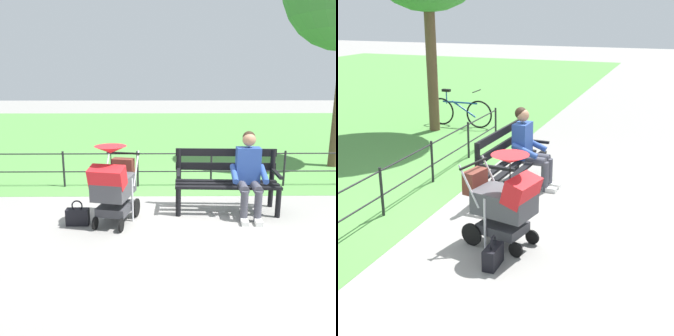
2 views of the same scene
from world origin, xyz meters
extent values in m
plane|color=gray|center=(0.00, 0.00, 0.00)|extent=(60.00, 60.00, 0.00)
cube|color=black|center=(-0.78, -0.18, 0.45)|extent=(1.60, 0.18, 0.04)
cube|color=black|center=(-0.77, 0.00, 0.45)|extent=(1.60, 0.18, 0.04)
cube|color=black|center=(-0.76, 0.18, 0.45)|extent=(1.60, 0.18, 0.04)
cube|color=black|center=(-0.78, -0.28, 0.67)|extent=(1.60, 0.12, 0.12)
cube|color=black|center=(-0.78, -0.28, 0.90)|extent=(1.60, 0.12, 0.12)
cylinder|color=black|center=(-1.51, 0.24, 0.23)|extent=(0.08, 0.08, 0.45)
cylinder|color=black|center=(-1.53, -0.24, 0.47)|extent=(0.08, 0.08, 0.95)
cube|color=black|center=(-1.52, 0.04, 0.63)|extent=(0.08, 0.56, 0.04)
cylinder|color=black|center=(-0.01, 0.16, 0.23)|extent=(0.08, 0.08, 0.45)
cylinder|color=black|center=(-0.03, -0.32, 0.47)|extent=(0.08, 0.08, 0.95)
cube|color=black|center=(-0.02, -0.04, 0.63)|extent=(0.08, 0.56, 0.04)
cylinder|color=#42424C|center=(-1.17, 0.22, 0.47)|extent=(0.16, 0.41, 0.14)
cylinder|color=#42424C|center=(-0.97, 0.21, 0.47)|extent=(0.16, 0.41, 0.14)
cylinder|color=#42424C|center=(-1.16, 0.42, 0.24)|extent=(0.11, 0.11, 0.47)
cylinder|color=#42424C|center=(-0.96, 0.41, 0.24)|extent=(0.11, 0.11, 0.47)
cube|color=silver|center=(-1.15, 0.50, 0.04)|extent=(0.11, 0.22, 0.07)
cube|color=silver|center=(-0.95, 0.49, 0.04)|extent=(0.11, 0.22, 0.07)
cube|color=#284793|center=(-1.08, 0.00, 0.75)|extent=(0.37, 0.24, 0.56)
cylinder|color=#284793|center=(-1.29, 0.13, 0.65)|extent=(0.11, 0.43, 0.23)
cylinder|color=#284793|center=(-0.85, 0.11, 0.65)|extent=(0.11, 0.43, 0.23)
sphere|color=#A37556|center=(-1.08, 0.00, 1.15)|extent=(0.20, 0.20, 0.20)
sphere|color=black|center=(-1.08, -0.03, 1.18)|extent=(0.19, 0.19, 0.19)
cylinder|color=black|center=(0.62, 0.17, 0.14)|extent=(0.09, 0.28, 0.28)
cylinder|color=black|center=(1.07, 0.07, 0.14)|extent=(0.09, 0.28, 0.28)
cylinder|color=black|center=(0.79, 0.75, 0.09)|extent=(0.07, 0.18, 0.18)
cylinder|color=black|center=(1.16, 0.67, 0.09)|extent=(0.07, 0.18, 0.18)
cube|color=#38383D|center=(0.91, 0.41, 0.22)|extent=(0.52, 0.60, 0.12)
cylinder|color=silver|center=(0.67, 0.37, 0.33)|extent=(0.03, 0.03, 0.65)
cylinder|color=silver|center=(1.11, 0.27, 0.33)|extent=(0.03, 0.03, 0.65)
cube|color=#47474C|center=(0.92, 0.43, 0.55)|extent=(0.60, 0.76, 0.28)
cube|color=red|center=(0.97, 0.67, 0.75)|extent=(0.54, 0.40, 0.33)
cylinder|color=black|center=(0.82, 0.01, 0.95)|extent=(0.51, 0.14, 0.03)
cylinder|color=silver|center=(0.62, 0.15, 0.75)|extent=(0.09, 0.30, 0.49)
cylinder|color=silver|center=(1.07, 0.05, 0.75)|extent=(0.09, 0.30, 0.49)
cone|color=red|center=(0.93, 0.51, 1.10)|extent=(0.53, 0.53, 0.10)
cylinder|color=black|center=(0.93, 0.51, 0.92)|extent=(0.01, 0.01, 0.30)
cube|color=brown|center=(0.82, 0.02, 0.73)|extent=(0.35, 0.23, 0.28)
cube|color=black|center=(1.44, 0.50, 0.12)|extent=(0.32, 0.14, 0.24)
torus|color=black|center=(1.44, 0.50, 0.29)|extent=(0.16, 0.02, 0.16)
cylinder|color=black|center=(-3.54, -1.42, 0.35)|extent=(0.04, 0.04, 0.70)
cylinder|color=black|center=(-2.13, -1.42, 0.35)|extent=(0.04, 0.04, 0.70)
cylinder|color=black|center=(-0.71, -1.42, 0.35)|extent=(0.04, 0.04, 0.70)
cylinder|color=black|center=(0.71, -1.42, 0.35)|extent=(0.04, 0.04, 0.70)
cylinder|color=black|center=(0.00, -1.42, 0.65)|extent=(7.09, 0.02, 0.02)
cylinder|color=black|center=(0.00, -1.42, 0.30)|extent=(7.09, 0.02, 0.02)
cylinder|color=brown|center=(-3.85, -3.07, 1.53)|extent=(0.24, 0.24, 3.06)
torus|color=black|center=(-4.39, -2.17, 0.33)|extent=(0.05, 0.66, 0.66)
torus|color=black|center=(-4.40, -3.17, 0.33)|extent=(0.05, 0.66, 0.66)
cylinder|color=#1E4C8C|center=(-4.40, -2.67, 0.58)|extent=(0.05, 0.90, 0.04)
cylinder|color=#1E4C8C|center=(-4.39, -2.57, 0.43)|extent=(0.05, 0.63, 0.38)
cylinder|color=#1E4C8C|center=(-4.40, -3.02, 0.68)|extent=(0.03, 0.03, 0.30)
cube|color=black|center=(-4.40, -3.02, 0.85)|extent=(0.10, 0.20, 0.06)
cylinder|color=black|center=(-4.39, -2.22, 0.88)|extent=(0.44, 0.03, 0.02)
camera|label=1|loc=(0.21, 5.45, 2.05)|focal=39.32mm
camera|label=2|loc=(5.75, 2.23, 2.72)|focal=50.75mm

